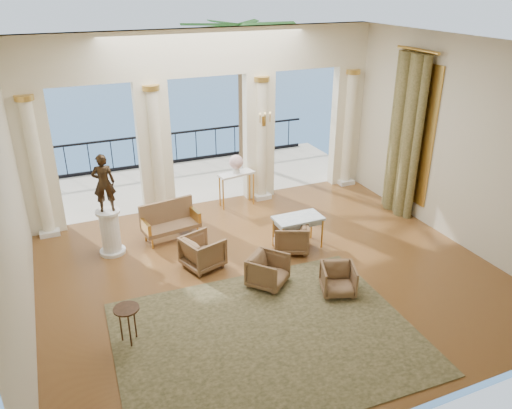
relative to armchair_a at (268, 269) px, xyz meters
name	(u,v)px	position (x,y,z in m)	size (l,w,h in m)	color
floor	(271,274)	(0.22, 0.34, -0.35)	(9.00, 9.00, 0.00)	#4C2811
room_walls	(301,158)	(0.22, -0.77, 2.53)	(9.00, 9.00, 9.00)	beige
arcade	(208,109)	(0.22, 4.17, 2.23)	(9.00, 0.56, 4.50)	#F0E8C5
terrace	(191,180)	(0.22, 6.14, -0.40)	(10.00, 3.60, 0.10)	beige
balustrade	(176,151)	(0.22, 7.74, 0.06)	(9.00, 0.06, 1.03)	black
palm_tree	(241,32)	(2.22, 6.94, 3.74)	(2.00, 2.00, 4.50)	#4C3823
sea	(72,78)	(0.22, 60.34, -6.35)	(160.00, 160.00, 0.00)	#2C5083
curtain	(405,136)	(4.50, 1.84, 1.67)	(0.33, 1.40, 4.09)	#4A4823
window_frame	(411,132)	(4.69, 1.84, 1.75)	(0.04, 1.60, 3.40)	gold
wall_sconce	(264,120)	(1.62, 3.85, 1.87)	(0.30, 0.11, 0.33)	gold
rug	(267,337)	(-0.68, -1.46, -0.34)	(4.98, 3.87, 0.02)	#2E331B
armchair_a	(268,269)	(0.00, 0.00, 0.00)	(0.69, 0.64, 0.71)	#402E1C
armchair_b	(338,278)	(1.13, -0.78, -0.03)	(0.63, 0.59, 0.65)	#402E1C
armchair_c	(291,235)	(1.03, 1.06, 0.03)	(0.74, 0.69, 0.76)	#402E1C
armchair_d	(203,250)	(-0.97, 1.17, 0.03)	(0.75, 0.70, 0.77)	#402E1C
settee	(169,220)	(-1.27, 2.74, 0.08)	(1.38, 0.75, 0.87)	#402E1C
game_table	(298,220)	(1.25, 1.14, 0.31)	(1.08, 0.59, 0.74)	#8EA0B0
pedestal	(110,233)	(-2.64, 2.51, 0.14)	(0.56, 0.56, 1.03)	silver
statue	(104,183)	(-2.64, 2.51, 1.31)	(0.46, 0.30, 1.27)	#2E2114
console_table	(236,179)	(0.82, 3.82, 0.40)	(1.01, 0.53, 0.91)	silver
urn	(236,163)	(0.82, 3.82, 0.84)	(0.37, 0.37, 0.49)	silver
side_table	(127,313)	(-2.83, -0.66, 0.24)	(0.42, 0.42, 0.69)	black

